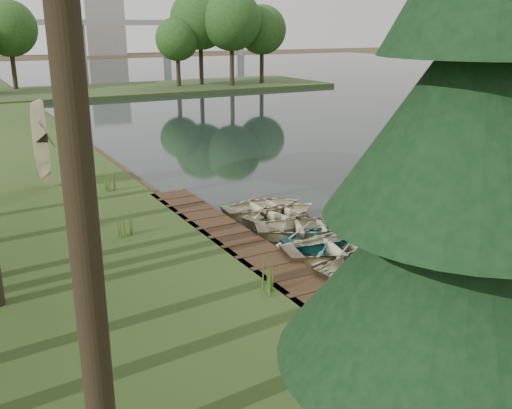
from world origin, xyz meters
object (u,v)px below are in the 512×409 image
boardwalk (258,258)px  pine_tree (470,177)px  stored_rowboat (48,178)px  rowboat_0 (458,300)px  rowboat_1 (406,280)px  rowboat_2 (374,261)px

boardwalk → pine_tree: bearing=-108.4°
boardwalk → stored_rowboat: stored_rowboat is taller
rowboat_0 → stored_rowboat: (-7.08, 16.79, 0.23)m
rowboat_1 → stored_rowboat: 16.65m
rowboat_0 → rowboat_1: bearing=4.5°
boardwalk → rowboat_2: (2.55, -2.51, 0.30)m
stored_rowboat → rowboat_0: bearing=-154.9°
rowboat_1 → pine_tree: size_ratio=0.43×
pine_tree → rowboat_2: bearing=53.4°
boardwalk → rowboat_0: size_ratio=3.99×
rowboat_1 → pine_tree: bearing=147.3°
rowboat_0 → rowboat_2: 3.03m
boardwalk → rowboat_0: rowboat_0 is taller
boardwalk → rowboat_2: bearing=-44.5°
rowboat_0 → stored_rowboat: bearing=19.1°
boardwalk → pine_tree: 12.56m
rowboat_2 → rowboat_0: bearing=178.1°
rowboat_1 → rowboat_2: 1.40m
pine_tree → rowboat_0: bearing=39.5°
rowboat_0 → rowboat_2: size_ratio=1.05×
rowboat_1 → rowboat_2: size_ratio=0.95×
rowboat_0 → stored_rowboat: stored_rowboat is taller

